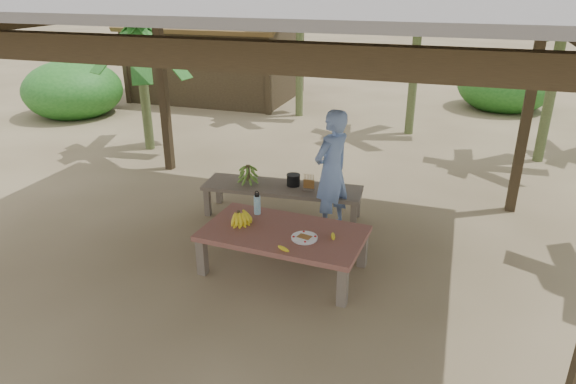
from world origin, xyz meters
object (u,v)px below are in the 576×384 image
(work_table, at_px, (283,236))
(water_flask, at_px, (257,204))
(woman, at_px, (331,171))
(ripe_banana_bunch, at_px, (239,216))
(cooking_pot, at_px, (293,180))
(bench, at_px, (282,190))
(plate, at_px, (304,238))

(work_table, xyz_separation_m, water_flask, (-0.44, 0.33, 0.19))
(work_table, distance_m, water_flask, 0.59)
(water_flask, distance_m, woman, 1.13)
(ripe_banana_bunch, xyz_separation_m, cooking_pot, (0.20, 1.43, -0.06))
(work_table, height_order, water_flask, water_flask)
(bench, distance_m, plate, 1.68)
(ripe_banana_bunch, height_order, cooking_pot, ripe_banana_bunch)
(plate, bearing_deg, water_flask, 148.08)
(ripe_banana_bunch, xyz_separation_m, woman, (0.80, 1.18, 0.23))
(bench, relative_size, cooking_pot, 12.33)
(bench, distance_m, cooking_pot, 0.21)
(bench, bearing_deg, plate, -67.63)
(ripe_banana_bunch, height_order, water_flask, water_flask)
(work_table, distance_m, bench, 1.46)
(ripe_banana_bunch, bearing_deg, plate, -9.74)
(work_table, height_order, woman, woman)
(woman, bearing_deg, bench, -76.44)
(bench, distance_m, woman, 0.86)
(bench, xyz_separation_m, woman, (0.73, -0.17, 0.42))
(bench, distance_m, water_flask, 1.07)
(ripe_banana_bunch, bearing_deg, bench, 87.24)
(bench, bearing_deg, cooking_pot, 25.31)
(water_flask, bearing_deg, woman, 51.64)
(water_flask, relative_size, woman, 0.18)
(bench, relative_size, plate, 7.76)
(plate, bearing_deg, cooking_pot, 111.86)
(woman, bearing_deg, cooking_pot, -86.06)
(plate, distance_m, water_flask, 0.86)
(plate, xyz_separation_m, water_flask, (-0.73, 0.45, 0.11))
(cooking_pot, bearing_deg, ripe_banana_bunch, -98.02)
(cooking_pot, relative_size, woman, 0.11)
(water_flask, relative_size, cooking_pot, 1.65)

